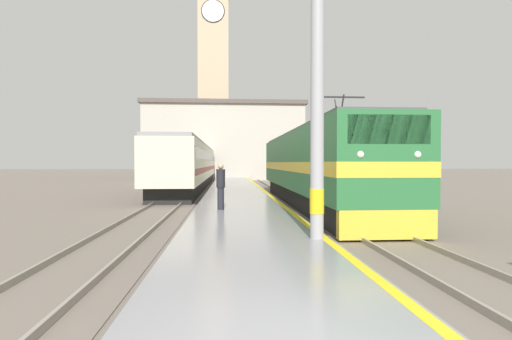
% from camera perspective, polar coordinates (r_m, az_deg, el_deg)
% --- Properties ---
extents(ground_plane, '(200.00, 200.00, 0.00)m').
position_cam_1_polar(ground_plane, '(33.91, -3.07, -2.64)').
color(ground_plane, '#70665B').
extents(platform, '(3.79, 140.00, 0.38)m').
position_cam_1_polar(platform, '(28.91, -2.90, -2.91)').
color(platform, gray).
rests_on(platform, ground).
extents(rail_track_near, '(2.84, 140.00, 0.16)m').
position_cam_1_polar(rail_track_near, '(29.25, 4.56, -3.18)').
color(rail_track_near, '#70665B').
rests_on(rail_track_near, ground).
extents(rail_track_far, '(2.84, 140.00, 0.16)m').
position_cam_1_polar(rail_track_far, '(29.08, -10.18, -3.21)').
color(rail_track_far, '#70665B').
rests_on(rail_track_far, ground).
extents(locomotive_train, '(2.92, 19.72, 4.80)m').
position_cam_1_polar(locomotive_train, '(20.78, 8.10, 0.40)').
color(locomotive_train, black).
rests_on(locomotive_train, ground).
extents(passenger_train, '(2.92, 41.69, 3.71)m').
position_cam_1_polar(passenger_train, '(40.80, -8.42, 0.80)').
color(passenger_train, black).
rests_on(passenger_train, ground).
extents(catenary_mast, '(2.57, 0.34, 8.31)m').
position_cam_1_polar(catenary_mast, '(9.90, 9.07, 14.16)').
color(catenary_mast, '#9E9EA3').
rests_on(catenary_mast, platform).
extents(person_on_platform, '(0.34, 0.34, 1.80)m').
position_cam_1_polar(person_on_platform, '(15.49, -5.06, -2.15)').
color(person_on_platform, '#23232D').
rests_on(person_on_platform, platform).
extents(clock_tower, '(5.74, 5.74, 32.08)m').
position_cam_1_polar(clock_tower, '(64.06, -6.07, 14.43)').
color(clock_tower, tan).
rests_on(clock_tower, ground).
extents(station_building, '(20.43, 7.95, 9.84)m').
position_cam_1_polar(station_building, '(52.03, -4.54, 4.10)').
color(station_building, '#B7B2A3').
rests_on(station_building, ground).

